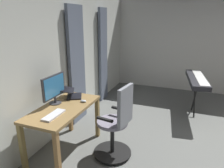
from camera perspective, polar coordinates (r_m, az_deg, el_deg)
The scene contains 10 objects.
back_room_partition at distance 3.65m, azimuth -14.57°, elevation 6.80°, with size 6.21×0.10×2.61m, color silver.
curtain_left_panel at distance 5.05m, azimuth -2.45°, elevation 7.72°, with size 0.38×0.06×2.17m, color slate.
curtain_right_panel at distance 3.97m, azimuth -9.55°, elevation 4.79°, with size 0.50×0.06×2.17m, color slate.
desk at distance 3.14m, azimuth -13.01°, elevation -7.99°, with size 1.22×0.61×0.73m.
office_chair at distance 3.01m, azimuth 1.28°, elevation -11.14°, with size 0.56×0.56×1.10m.
computer_monitor at distance 3.17m, azimuth -15.54°, elevation -0.93°, with size 0.49×0.18×0.44m.
computer_keyboard at distance 2.85m, azimuth -15.58°, elevation -8.15°, with size 0.36×0.13×0.02m, color silver.
laptop at distance 3.43m, azimuth -10.95°, elevation -2.62°, with size 0.41×0.43×0.16m.
computer_mouse at distance 3.20m, azimuth -7.82°, elevation -4.62°, with size 0.06×0.10×0.04m, color #B7BCC1.
piano_keyboard at distance 4.57m, azimuth 22.13°, elevation 1.03°, with size 1.32×0.49×0.82m.
Camera 1 is at (2.91, -0.86, 1.95)m, focal length 33.56 mm.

